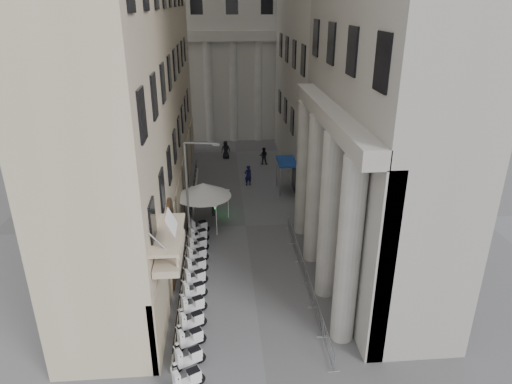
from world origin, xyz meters
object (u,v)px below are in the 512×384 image
(pedestrian_a, at_px, (248,175))
(street_lamp, at_px, (191,185))
(pedestrian_b, at_px, (264,156))
(security_tent, at_px, (198,187))
(info_kiosk, at_px, (214,205))

(pedestrian_a, bearing_deg, street_lamp, 47.58)
(pedestrian_a, relative_size, pedestrian_b, 1.06)
(security_tent, height_order, info_kiosk, security_tent)
(street_lamp, xyz_separation_m, pedestrian_b, (6.73, 16.99, -3.59))
(pedestrian_b, bearing_deg, street_lamp, 78.91)
(security_tent, xyz_separation_m, pedestrian_b, (6.41, 13.46, -1.99))
(security_tent, height_order, street_lamp, street_lamp)
(street_lamp, height_order, pedestrian_a, street_lamp)
(security_tent, bearing_deg, street_lamp, -95.22)
(info_kiosk, relative_size, pedestrian_b, 0.90)
(street_lamp, height_order, info_kiosk, street_lamp)
(pedestrian_b, bearing_deg, security_tent, 75.05)
(security_tent, relative_size, info_kiosk, 2.57)
(security_tent, bearing_deg, info_kiosk, 48.61)
(info_kiosk, xyz_separation_m, pedestrian_b, (5.30, 12.20, 0.08))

